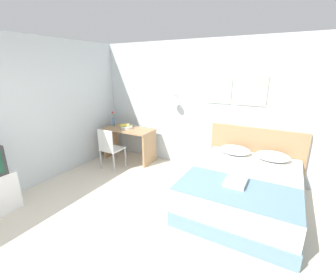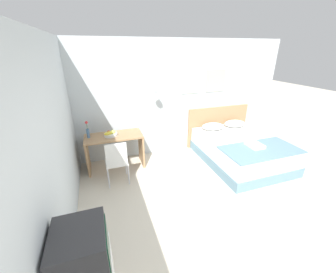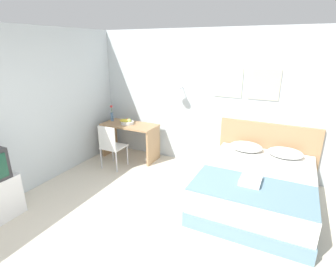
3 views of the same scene
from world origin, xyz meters
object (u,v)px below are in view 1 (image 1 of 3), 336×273
(headboard, at_px, (255,154))
(folded_towel_near_foot, at_px, (236,182))
(flower_vase, at_px, (113,120))
(fruit_bowl, at_px, (126,127))
(pillow_right, at_px, (273,156))
(desk, at_px, (129,138))
(bed, at_px, (243,189))
(throw_blanket, at_px, (236,190))
(pillow_left, at_px, (235,150))
(desk_chair, at_px, (109,146))

(headboard, bearing_deg, folded_towel_near_foot, -91.65)
(flower_vase, bearing_deg, fruit_bowl, -7.09)
(pillow_right, xyz_separation_m, folded_towel_near_foot, (-0.36, -1.19, -0.02))
(desk, height_order, fruit_bowl, fruit_bowl)
(pillow_right, height_order, desk, desk)
(bed, bearing_deg, headboard, 90.00)
(pillow_right, xyz_separation_m, fruit_bowl, (-3.12, -0.09, 0.16))
(desk, bearing_deg, throw_blanket, -24.43)
(pillow_left, bearing_deg, folded_towel_near_foot, -76.73)
(pillow_left, distance_m, pillow_right, 0.64)
(bed, distance_m, headboard, 1.06)
(desk, distance_m, fruit_bowl, 0.28)
(bed, bearing_deg, throw_blanket, -90.00)
(headboard, distance_m, folded_towel_near_foot, 1.48)
(pillow_right, xyz_separation_m, desk, (-3.07, -0.08, -0.11))
(folded_towel_near_foot, height_order, flower_vase, flower_vase)
(bed, relative_size, headboard, 1.16)
(flower_vase, bearing_deg, desk_chair, -56.12)
(throw_blanket, bearing_deg, folded_towel_near_foot, 106.83)
(folded_towel_near_foot, bearing_deg, desk_chair, 170.39)
(throw_blanket, height_order, desk, desk)
(pillow_right, distance_m, flower_vase, 3.57)
(pillow_left, relative_size, fruit_bowl, 1.99)
(throw_blanket, height_order, folded_towel_near_foot, folded_towel_near_foot)
(pillow_left, height_order, fruit_bowl, fruit_bowl)
(pillow_right, relative_size, desk_chair, 0.63)
(bed, xyz_separation_m, headboard, (0.00, 1.03, 0.24))
(bed, xyz_separation_m, desk, (-2.75, 0.66, 0.25))
(flower_vase, bearing_deg, pillow_left, 0.69)
(fruit_bowl, bearing_deg, throw_blanket, -23.85)
(headboard, relative_size, folded_towel_near_foot, 5.07)
(headboard, xyz_separation_m, desk, (-2.75, -0.37, 0.01))
(pillow_left, distance_m, fruit_bowl, 2.49)
(headboard, bearing_deg, desk_chair, -159.92)
(headboard, bearing_deg, pillow_left, -138.22)
(folded_towel_near_foot, relative_size, flower_vase, 0.96)
(headboard, height_order, folded_towel_near_foot, headboard)
(folded_towel_near_foot, distance_m, flower_vase, 3.41)
(desk_chair, bearing_deg, bed, -0.42)
(bed, height_order, pillow_right, pillow_right)
(headboard, distance_m, throw_blanket, 1.62)
(folded_towel_near_foot, bearing_deg, flower_vase, 160.16)
(bed, relative_size, throw_blanket, 1.29)
(pillow_right, xyz_separation_m, desk_chair, (-3.09, -0.73, -0.12))
(headboard, distance_m, flower_vase, 3.27)
(bed, bearing_deg, folded_towel_near_foot, -95.50)
(headboard, height_order, desk, headboard)
(desk, distance_m, desk_chair, 0.64)
(pillow_right, relative_size, folded_towel_near_foot, 1.66)
(headboard, distance_m, pillow_left, 0.45)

